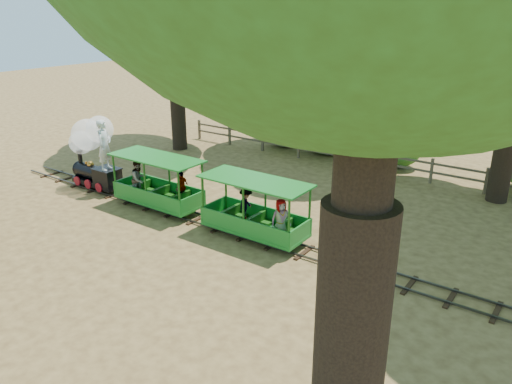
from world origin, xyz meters
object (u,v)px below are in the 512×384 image
Objects in this scene: carriage_front at (156,187)px; carriage_rear at (257,215)px; locomotive at (92,146)px; fence at (360,156)px.

carriage_rear is at bearing 0.69° from carriage_front.
carriage_rear is (7.51, -0.06, -0.88)m from locomotive.
fence is (3.79, 8.05, -0.20)m from carriage_front.
carriage_rear is at bearing -87.46° from fence.
fence is at bearing 47.96° from locomotive.
carriage_rear is 8.01m from fence.
locomotive reaches higher than carriage_front.
locomotive is 0.86× the size of carriage_front.
locomotive is 0.16× the size of fence.
carriage_front is at bearing -179.31° from carriage_rear.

